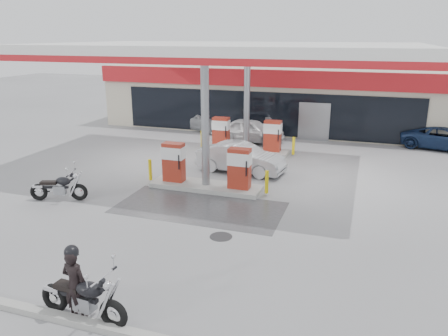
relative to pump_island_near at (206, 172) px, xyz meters
The scene contains 16 objects.
ground 2.12m from the pump_island_near, 90.00° to the right, with size 90.00×90.00×0.00m, color gray.
wet_patch 2.18m from the pump_island_near, 75.96° to the right, with size 6.00×3.00×0.00m, color #4C4C4F.
drain_cover 4.53m from the pump_island_near, 63.43° to the right, with size 0.70×0.70×0.01m, color #38383A.
kerb 9.02m from the pump_island_near, 90.00° to the right, with size 28.00×0.25×0.15m, color gray.
store_building 14.00m from the pump_island_near, 89.98° to the left, with size 22.00×8.22×4.00m.
canopy 5.46m from the pump_island_near, 90.00° to the left, with size 16.00×10.02×5.51m.
pump_island_near is the anchor object (origin of this frame).
pump_island_far 6.00m from the pump_island_near, 90.00° to the left, with size 5.14×1.30×1.78m.
main_motorcycle 8.82m from the pump_island_near, 86.61° to the right, with size 2.28×0.87×1.17m.
biker_main 8.80m from the pump_island_near, 87.91° to the right, with size 0.60×0.40×1.66m, color black.
parked_motorcycle 5.58m from the pump_island_near, 147.78° to the right, with size 2.10×0.98×1.11m.
sedan_white 8.38m from the pump_island_near, 92.55° to the left, with size 1.57×3.89×1.33m, color silver.
attendant 7.31m from the pump_island_near, 83.08° to the left, with size 0.84×0.65×1.72m, color slate.
hatchback_silver 2.67m from the pump_island_near, 74.74° to the left, with size 1.39×3.98×1.31m, color #B0B4B9.
parked_car_left 11.63m from the pump_island_near, 112.77° to the left, with size 1.90×4.68×1.36m, color #979A9E.
parked_car_right 14.14m from the pump_island_near, 45.00° to the left, with size 2.02×4.39×1.22m, color #16274B.
Camera 1 is at (5.96, -13.58, 5.98)m, focal length 35.00 mm.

